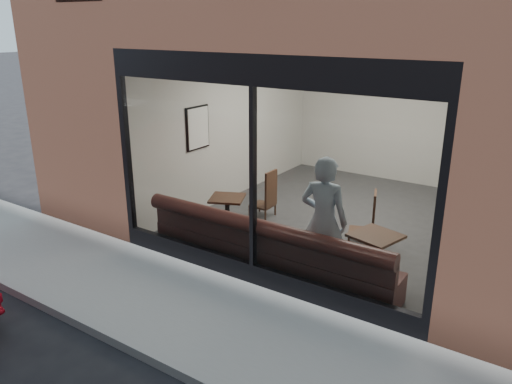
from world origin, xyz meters
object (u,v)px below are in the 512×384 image
Objects in this scene: cafe_table_right at (376,236)px; cafe_chair_left at (262,205)px; banquette at (268,258)px; person at (324,221)px; cafe_chair_right at (361,232)px; cafe_table_left at (227,198)px.

cafe_chair_left is (-2.73, 1.29, -0.50)m from cafe_table_right.
person is (0.78, 0.20, 0.71)m from banquette.
cafe_chair_right is at bearing 65.67° from banquette.
cafe_chair_left is at bearing 92.64° from cafe_table_left.
person is 2.10m from cafe_table_left.
cafe_table_left is (-1.25, 0.66, 0.52)m from banquette.
banquette is 1.85m from cafe_chair_right.
banquette is 10.28× the size of cafe_chair_left.
person reaches higher than cafe_chair_right.
banquette is 2.26m from cafe_chair_left.
cafe_table_left is at bearing -18.54° from person.
cafe_chair_left is (-1.31, 1.84, 0.01)m from banquette.
banquette is 9.90× the size of cafe_chair_right.
person reaches higher than cafe_chair_left.
person reaches higher than banquette.
cafe_table_left is 2.32m from cafe_chair_right.
cafe_table_right is 1.51× the size of cafe_chair_right.
cafe_table_left is 1.43× the size of cafe_chair_left.
cafe_table_right is (0.64, 0.35, -0.20)m from person.
cafe_table_right is (1.43, 0.55, 0.52)m from banquette.
person is at bearing 71.34° from cafe_chair_right.
cafe_chair_left is at bearing 125.40° from banquette.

